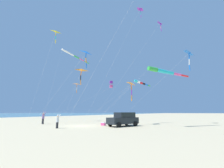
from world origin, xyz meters
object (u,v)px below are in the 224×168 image
person_adult_flyer (43,117)px  kite_delta_small_distant (131,84)px  kite_delta_blue_topmost (160,24)px  kite_delta_striped_overhead (56,32)px  kite_delta_orange_high_right (82,70)px  parked_car (123,119)px  cooler_box (103,124)px  kite_box_long_streamer_right (111,84)px  person_child_green_jacket (57,121)px  kite_windsock_purple_drifting (140,83)px  kite_windsock_checkered_midright (163,71)px  kite_delta_long_streamer_left (77,84)px  kite_windsock_teal_far_right (73,55)px  kite_delta_rainbow_low_near (140,10)px  kite_delta_magenta_far_left (86,53)px  kite_delta_white_trailing (189,53)px

person_adult_flyer → kite_delta_small_distant: (-12.76, -6.57, 5.36)m
kite_delta_blue_topmost → kite_delta_striped_overhead: bearing=15.2°
kite_delta_orange_high_right → kite_delta_small_distant: bearing=-179.1°
kite_delta_small_distant → person_adult_flyer: bearing=27.2°
parked_car → kite_delta_small_distant: 6.48m
cooler_box → kite_box_long_streamer_right: kite_box_long_streamer_right is taller
person_child_green_jacket → kite_windsock_purple_drifting: 15.69m
kite_windsock_checkered_midright → kite_delta_long_streamer_left: (19.41, -3.22, 0.52)m
cooler_box → kite_delta_long_streamer_left: kite_delta_long_streamer_left is taller
kite_windsock_teal_far_right → cooler_box: bearing=157.0°
kite_delta_small_distant → kite_delta_striped_overhead: bearing=13.9°
cooler_box → kite_windsock_checkered_midright: 11.38m
person_child_green_jacket → kite_delta_rainbow_low_near: size_ratio=0.08×
kite_delta_small_distant → kite_box_long_streamer_right: size_ratio=0.50×
kite_windsock_checkered_midright → kite_delta_long_streamer_left: kite_delta_long_streamer_left is taller
kite_delta_blue_topmost → person_child_green_jacket: bearing=47.9°
person_child_green_jacket → kite_delta_magenta_far_left: size_ratio=0.14×
kite_windsock_checkered_midright → kite_delta_small_distant: 5.61m
person_child_green_jacket → kite_delta_white_trailing: kite_delta_white_trailing is taller
kite_delta_long_streamer_left → kite_delta_rainbow_low_near: bearing=177.5°
person_adult_flyer → kite_windsock_checkered_midright: size_ratio=0.15×
cooler_box → kite_delta_rainbow_low_near: kite_delta_rainbow_low_near is taller
kite_delta_rainbow_low_near → kite_delta_long_streamer_left: (15.54, -0.67, -12.47)m
person_child_green_jacket → kite_delta_striped_overhead: size_ratio=0.09×
kite_delta_striped_overhead → kite_windsock_checkered_midright: bearing=-172.9°
kite_delta_small_distant → kite_delta_white_trailing: size_ratio=0.62×
person_adult_flyer → kite_delta_orange_high_right: bearing=-107.4°
kite_delta_striped_overhead → kite_windsock_checkered_midright: (-20.39, -2.56, -10.76)m
kite_delta_magenta_far_left → kite_delta_white_trailing: (-13.85, -7.25, -0.33)m
kite_delta_magenta_far_left → kite_delta_white_trailing: 15.63m
kite_delta_magenta_far_left → kite_delta_striped_overhead: bearing=-10.4°
kite_windsock_teal_far_right → kite_delta_orange_high_right: bearing=161.1°
kite_delta_striped_overhead → kite_delta_magenta_far_left: (-9.91, 1.82, -7.35)m
kite_windsock_teal_far_right → kite_delta_striped_overhead: bearing=90.0°
kite_windsock_purple_drifting → kite_windsock_teal_far_right: size_ratio=0.90×
kite_windsock_checkered_midright → kite_delta_blue_topmost: (0.58, -2.83, 9.23)m
kite_box_long_streamer_right → person_adult_flyer: bearing=60.9°
kite_delta_rainbow_low_near → kite_windsock_checkered_midright: size_ratio=1.59×
person_child_green_jacket → kite_delta_blue_topmost: size_ratio=0.10×
kite_delta_rainbow_low_near → kite_delta_blue_topmost: size_ratio=1.21×
kite_delta_rainbow_low_near → kite_delta_small_distant: 14.23m
kite_delta_rainbow_low_near → kite_delta_small_distant: kite_delta_rainbow_low_near is taller
kite_delta_magenta_far_left → kite_delta_white_trailing: size_ratio=1.02×
person_child_green_jacket → kite_delta_orange_high_right: 14.41m
kite_delta_white_trailing → kite_delta_long_streamer_left: kite_delta_white_trailing is taller
cooler_box → kite_delta_small_distant: (-2.90, -3.86, 6.22)m
kite_delta_rainbow_low_near → kite_box_long_streamer_right: 15.45m
kite_delta_blue_topmost → kite_delta_long_streamer_left: bearing=-1.2°
kite_windsock_checkered_midright → kite_windsock_purple_drifting: bearing=-41.8°
kite_delta_blue_topmost → kite_delta_long_streamer_left: size_ratio=1.96×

